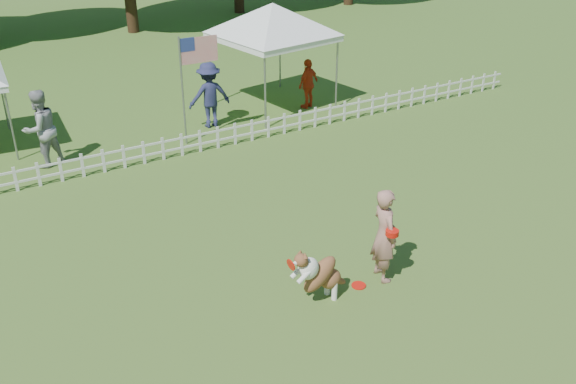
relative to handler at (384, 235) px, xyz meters
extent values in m
plane|color=#37641F|center=(-0.82, -0.11, -0.88)|extent=(120.00, 120.00, 0.00)
imported|color=#A06D60|center=(0.00, 0.00, 0.00)|extent=(0.52, 0.70, 1.75)
cylinder|color=red|center=(-0.52, -0.03, -0.86)|extent=(0.29, 0.29, 0.02)
imported|color=#939297|center=(-4.18, 8.04, 0.08)|extent=(1.15, 1.04, 1.92)
imported|color=#222449|center=(0.43, 8.45, 0.04)|extent=(1.23, 0.76, 1.84)
imported|color=red|center=(3.65, 8.43, -0.12)|extent=(0.96, 0.68, 1.51)
camera|label=1|loc=(-6.26, -7.47, 5.72)|focal=40.00mm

